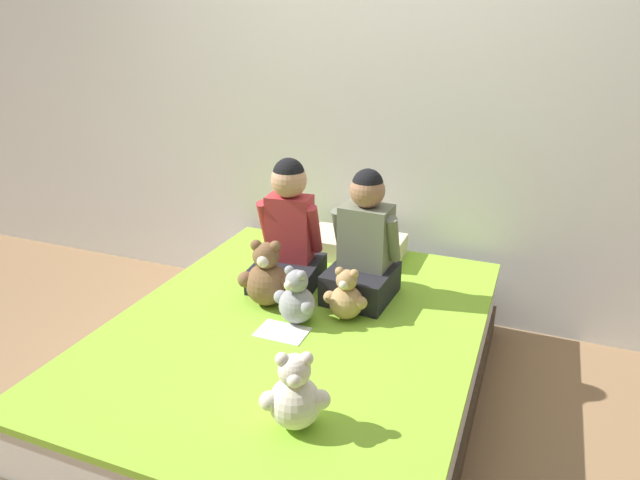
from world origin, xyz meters
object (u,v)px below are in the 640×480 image
bed (297,364)px  sign_card (282,332)px  teddy_bear_held_by_right_child (346,297)px  teddy_bear_between_children (296,300)px  child_on_right (364,246)px  teddy_bear_held_by_left_child (267,278)px  teddy_bear_at_foot_of_bed (295,395)px  child_on_left (288,233)px  pillow_at_headboard (355,246)px

bed → sign_card: bearing=-102.7°
teddy_bear_held_by_right_child → teddy_bear_between_children: 0.22m
child_on_right → teddy_bear_held_by_left_child: size_ratio=1.95×
teddy_bear_held_by_left_child → teddy_bear_at_foot_of_bed: teddy_bear_held_by_left_child is taller
teddy_bear_held_by_right_child → sign_card: 0.31m
bed → sign_card: sign_card is taller
child_on_right → teddy_bear_between_children: child_on_right is taller
child_on_right → teddy_bear_held_by_right_child: size_ratio=2.57×
bed → teddy_bear_between_children: (-0.01, 0.01, 0.32)m
teddy_bear_held_by_left_child → teddy_bear_at_foot_of_bed: size_ratio=1.15×
teddy_bear_held_by_right_child → teddy_bear_held_by_left_child: bearing=-178.6°
child_on_left → teddy_bear_between_children: 0.42m
child_on_left → teddy_bear_at_foot_of_bed: child_on_left is taller
teddy_bear_at_foot_of_bed → child_on_right: bearing=70.3°
teddy_bear_held_by_right_child → bed: bearing=-146.7°
teddy_bear_at_foot_of_bed → bed: bearing=89.5°
child_on_right → teddy_bear_at_foot_of_bed: child_on_right is taller
teddy_bear_held_by_left_child → teddy_bear_at_foot_of_bed: 0.84m
bed → teddy_bear_at_foot_of_bed: size_ratio=7.14×
child_on_left → sign_card: (0.17, -0.45, -0.26)m
teddy_bear_held_by_left_child → teddy_bear_between_children: bearing=-40.1°
teddy_bear_at_foot_of_bed → sign_card: size_ratio=1.29×
teddy_bear_between_children → teddy_bear_at_foot_of_bed: size_ratio=0.93×
teddy_bear_between_children → pillow_at_headboard: teddy_bear_between_children is taller
child_on_right → teddy_bear_held_by_right_child: child_on_right is taller
teddy_bear_between_children → child_on_right: bearing=78.3°
child_on_right → teddy_bear_at_foot_of_bed: size_ratio=2.24×
child_on_right → teddy_bear_held_by_left_child: bearing=-143.5°
child_on_left → child_on_right: size_ratio=1.02×
child_on_right → pillow_at_headboard: size_ratio=1.17×
child_on_right → sign_card: bearing=-111.1°
child_on_left → teddy_bear_between_children: child_on_left is taller
child_on_left → pillow_at_headboard: 0.51m
child_on_left → teddy_bear_held_by_left_child: child_on_left is taller
bed → teddy_bear_held_by_right_child: 0.38m
teddy_bear_held_by_left_child → teddy_bear_held_by_right_child: (0.38, 0.01, -0.03)m
teddy_bear_held_by_left_child → child_on_right: bearing=20.8°
child_on_right → sign_card: (-0.21, -0.45, -0.24)m
child_on_right → pillow_at_headboard: 0.51m
teddy_bear_held_by_left_child → pillow_at_headboard: bearing=61.9°
bed → child_on_right: child_on_right is taller
pillow_at_headboard → sign_card: (-0.02, -0.88, -0.05)m
child_on_right → child_on_left: bearing=-176.9°
child_on_left → teddy_bear_held_by_left_child: 0.28m
teddy_bear_held_by_right_child → sign_card: size_ratio=1.12×
bed → teddy_bear_held_by_left_child: (-0.19, 0.11, 0.34)m
teddy_bear_held_by_left_child → teddy_bear_between_children: (0.19, -0.10, -0.02)m
teddy_bear_held_by_left_child → bed: bearing=-42.1°
child_on_right → teddy_bear_between_children: 0.42m
teddy_bear_held_by_right_child → teddy_bear_at_foot_of_bed: teddy_bear_at_foot_of_bed is taller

